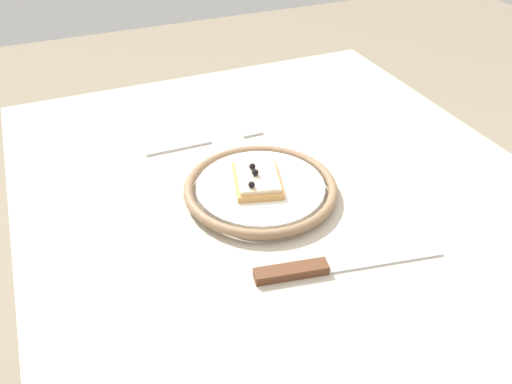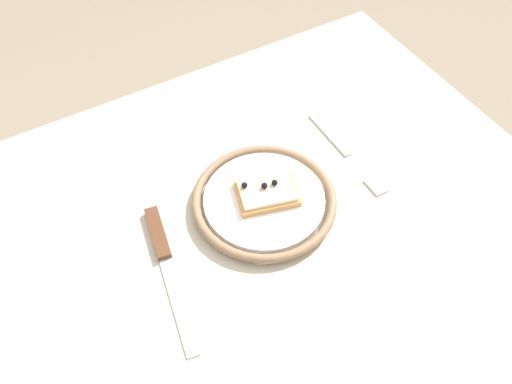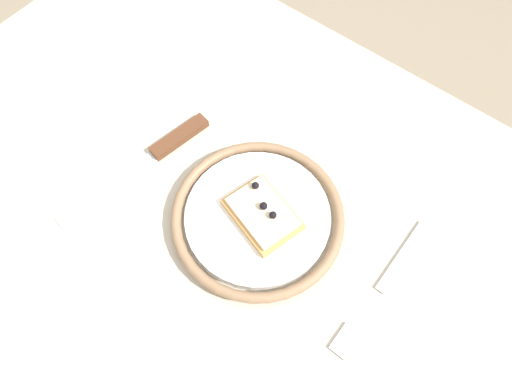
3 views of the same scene
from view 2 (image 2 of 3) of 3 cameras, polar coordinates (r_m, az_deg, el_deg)
name	(u,v)px [view 2 (image 2 of 3)]	position (r m, az deg, el deg)	size (l,w,h in m)	color
dining_table	(247,273)	(0.88, -0.94, -8.50)	(0.98, 0.75, 0.75)	#BCB29E
plate	(264,201)	(0.82, 0.86, -0.93)	(0.22, 0.22, 0.02)	white
pizza_slice_near	(267,192)	(0.81, 1.13, -0.02)	(0.10, 0.09, 0.03)	tan
knife	(163,252)	(0.79, -9.70, -6.18)	(0.06, 0.24, 0.01)	silver
fork	(346,153)	(0.91, 9.40, 4.08)	(0.02, 0.20, 0.00)	silver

